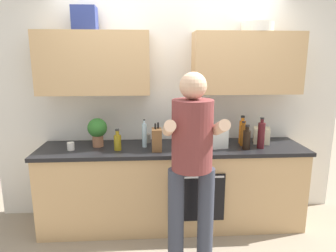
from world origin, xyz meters
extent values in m
plane|color=gray|center=(0.00, 0.00, 0.00)|extent=(12.00, 12.00, 0.00)
cube|color=silver|center=(0.00, 0.36, 1.25)|extent=(4.00, 0.06, 2.50)
cube|color=tan|center=(-0.82, 0.17, 1.77)|extent=(1.17, 0.32, 0.65)
cube|color=tan|center=(0.82, 0.17, 1.77)|extent=(1.17, 0.32, 0.65)
cylinder|color=silver|center=(0.91, 0.17, 2.15)|extent=(0.34, 0.34, 0.10)
cube|color=navy|center=(-0.89, 0.17, 2.22)|extent=(0.24, 0.20, 0.24)
cube|color=tan|center=(0.00, 0.00, 0.43)|extent=(2.80, 0.60, 0.86)
cube|color=black|center=(0.00, 0.00, 0.88)|extent=(2.84, 0.64, 0.04)
cube|color=black|center=(0.23, -0.31, 0.45)|extent=(0.56, 0.02, 0.50)
cylinder|color=silver|center=(0.23, -0.33, 0.68)|extent=(0.52, 0.02, 0.02)
cylinder|color=#383D4C|center=(-0.02, -0.72, 0.46)|extent=(0.14, 0.14, 0.91)
cylinder|color=#383D4C|center=(0.24, -0.72, 0.46)|extent=(0.14, 0.14, 0.91)
cylinder|color=brown|center=(0.11, -0.72, 1.21)|extent=(0.34, 0.34, 0.58)
sphere|color=#D8AD8C|center=(0.11, -0.72, 1.61)|extent=(0.22, 0.22, 0.22)
cylinder|color=#D8AD8C|center=(-0.09, -0.84, 1.29)|extent=(0.09, 0.31, 0.19)
cylinder|color=#D8AD8C|center=(0.31, -0.84, 1.29)|extent=(0.09, 0.31, 0.19)
cylinder|color=orange|center=(0.78, 0.09, 1.03)|extent=(0.07, 0.07, 0.25)
cylinder|color=orange|center=(0.78, 0.09, 1.17)|extent=(0.04, 0.04, 0.04)
cylinder|color=black|center=(0.78, 0.09, 1.20)|extent=(0.04, 0.04, 0.02)
cylinder|color=black|center=(0.76, -0.15, 1.00)|extent=(0.08, 0.08, 0.20)
cylinder|color=black|center=(0.76, -0.15, 1.12)|extent=(0.04, 0.04, 0.05)
cylinder|color=black|center=(0.76, -0.15, 1.15)|extent=(0.04, 0.04, 0.02)
cylinder|color=olive|center=(-0.57, -0.08, 0.98)|extent=(0.07, 0.07, 0.16)
cylinder|color=olive|center=(-0.57, -0.08, 1.08)|extent=(0.04, 0.04, 0.05)
cylinder|color=black|center=(-0.57, -0.08, 1.12)|extent=(0.04, 0.04, 0.02)
cylinder|color=#8C4C14|center=(0.76, -0.01, 1.01)|extent=(0.05, 0.05, 0.22)
cylinder|color=#8C4C14|center=(0.76, -0.01, 1.14)|extent=(0.03, 0.03, 0.04)
cylinder|color=black|center=(0.76, -0.01, 1.16)|extent=(0.03, 0.03, 0.01)
cylinder|color=#198C33|center=(0.16, -0.12, 1.03)|extent=(0.05, 0.05, 0.26)
cylinder|color=#198C33|center=(0.16, -0.12, 1.19)|extent=(0.02, 0.02, 0.07)
cylinder|color=black|center=(0.16, -0.12, 1.23)|extent=(0.03, 0.03, 0.01)
cylinder|color=silver|center=(-0.30, 0.01, 1.03)|extent=(0.05, 0.05, 0.26)
cylinder|color=silver|center=(-0.30, 0.01, 1.17)|extent=(0.02, 0.02, 0.03)
cylinder|color=black|center=(-0.30, 0.01, 1.19)|extent=(0.02, 0.02, 0.01)
cylinder|color=#471419|center=(0.92, -0.11, 1.04)|extent=(0.07, 0.07, 0.27)
cylinder|color=#471419|center=(0.92, -0.11, 1.19)|extent=(0.03, 0.03, 0.04)
cylinder|color=black|center=(0.92, -0.11, 1.22)|extent=(0.04, 0.04, 0.02)
cylinder|color=white|center=(-1.06, -0.06, 0.94)|extent=(0.07, 0.07, 0.08)
cylinder|color=slate|center=(-0.27, 0.19, 0.95)|extent=(0.08, 0.08, 0.09)
cube|color=brown|center=(-0.17, -0.13, 1.01)|extent=(0.10, 0.14, 0.23)
cylinder|color=black|center=(-0.19, -0.15, 1.16)|extent=(0.02, 0.02, 0.06)
cylinder|color=black|center=(-0.16, -0.11, 1.16)|extent=(0.02, 0.02, 0.06)
cylinder|color=#9E6647|center=(-0.80, 0.06, 0.96)|extent=(0.11, 0.11, 0.12)
sphere|color=#2D6B28|center=(-0.80, 0.06, 1.10)|extent=(0.21, 0.21, 0.21)
cube|color=beige|center=(1.00, 0.09, 0.99)|extent=(0.21, 0.22, 0.17)
cube|color=silver|center=(0.48, -0.03, 1.00)|extent=(0.21, 0.23, 0.20)
camera|label=1|loc=(-0.24, -3.06, 1.80)|focal=31.87mm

